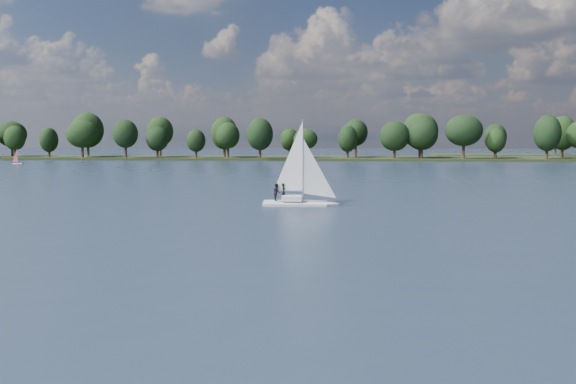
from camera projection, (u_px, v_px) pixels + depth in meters
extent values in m
plane|color=#233342|center=(269.00, 179.00, 118.35)|extent=(700.00, 700.00, 0.00)
cube|color=black|center=(308.00, 159.00, 229.44)|extent=(660.00, 40.00, 1.50)
cube|color=white|center=(297.00, 206.00, 70.86)|extent=(7.64, 2.32, 0.89)
cube|color=white|center=(297.00, 198.00, 70.79)|extent=(2.27, 1.40, 0.56)
cylinder|color=#B2B1B9|center=(297.00, 160.00, 70.44)|extent=(0.13, 0.13, 8.92)
imported|color=black|center=(284.00, 192.00, 71.07)|extent=(0.48, 0.71, 1.92)
imported|color=black|center=(277.00, 192.00, 70.92)|extent=(0.95, 1.10, 1.92)
cube|color=white|center=(18.00, 164.00, 186.44)|extent=(2.96, 1.17, 0.47)
cylinder|color=silver|center=(17.00, 156.00, 186.24)|extent=(0.08, 0.08, 4.22)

